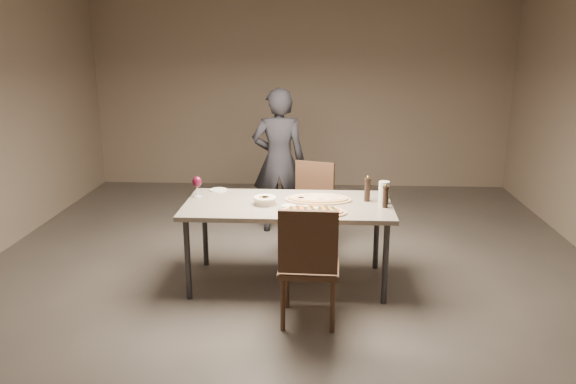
{
  "coord_description": "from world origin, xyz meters",
  "views": [
    {
      "loc": [
        0.25,
        -4.68,
        2.15
      ],
      "look_at": [
        0.0,
        0.0,
        0.85
      ],
      "focal_mm": 35.0,
      "sensor_mm": 36.0,
      "label": 1
    }
  ],
  "objects_px": {
    "ham_pizza": "(318,199)",
    "pepper_mill_left": "(385,196)",
    "carafe": "(384,192)",
    "dining_table": "(288,209)",
    "zucchini_pizza": "(313,211)",
    "diner": "(279,161)",
    "bread_basket": "(265,200)",
    "chair_far": "(311,202)",
    "chair_near": "(309,260)"
  },
  "relations": [
    {
      "from": "ham_pizza",
      "to": "diner",
      "type": "bearing_deg",
      "value": 88.74
    },
    {
      "from": "pepper_mill_left",
      "to": "chair_near",
      "type": "distance_m",
      "value": 0.98
    },
    {
      "from": "zucchini_pizza",
      "to": "bread_basket",
      "type": "relative_size",
      "value": 2.77
    },
    {
      "from": "bread_basket",
      "to": "chair_far",
      "type": "height_order",
      "value": "chair_far"
    },
    {
      "from": "dining_table",
      "to": "zucchini_pizza",
      "type": "relative_size",
      "value": 3.22
    },
    {
      "from": "dining_table",
      "to": "pepper_mill_left",
      "type": "distance_m",
      "value": 0.85
    },
    {
      "from": "bread_basket",
      "to": "chair_near",
      "type": "bearing_deg",
      "value": -61.47
    },
    {
      "from": "dining_table",
      "to": "pepper_mill_left",
      "type": "xyz_separation_m",
      "value": [
        0.83,
        -0.09,
        0.15
      ]
    },
    {
      "from": "pepper_mill_left",
      "to": "diner",
      "type": "bearing_deg",
      "value": 123.65
    },
    {
      "from": "zucchini_pizza",
      "to": "diner",
      "type": "distance_m",
      "value": 1.75
    },
    {
      "from": "dining_table",
      "to": "pepper_mill_left",
      "type": "relative_size",
      "value": 8.74
    },
    {
      "from": "diner",
      "to": "carafe",
      "type": "bearing_deg",
      "value": 122.9
    },
    {
      "from": "bread_basket",
      "to": "chair_near",
      "type": "xyz_separation_m",
      "value": [
        0.39,
        -0.72,
        -0.25
      ]
    },
    {
      "from": "carafe",
      "to": "ham_pizza",
      "type": "bearing_deg",
      "value": 174.18
    },
    {
      "from": "pepper_mill_left",
      "to": "carafe",
      "type": "xyz_separation_m",
      "value": [
        -0.0,
        0.12,
        0.0
      ]
    },
    {
      "from": "ham_pizza",
      "to": "pepper_mill_left",
      "type": "height_order",
      "value": "pepper_mill_left"
    },
    {
      "from": "dining_table",
      "to": "carafe",
      "type": "bearing_deg",
      "value": 2.59
    },
    {
      "from": "dining_table",
      "to": "zucchini_pizza",
      "type": "bearing_deg",
      "value": -51.89
    },
    {
      "from": "diner",
      "to": "bread_basket",
      "type": "bearing_deg",
      "value": 86.2
    },
    {
      "from": "chair_near",
      "to": "chair_far",
      "type": "bearing_deg",
      "value": 92.11
    },
    {
      "from": "zucchini_pizza",
      "to": "pepper_mill_left",
      "type": "distance_m",
      "value": 0.65
    },
    {
      "from": "zucchini_pizza",
      "to": "ham_pizza",
      "type": "relative_size",
      "value": 0.95
    },
    {
      "from": "pepper_mill_left",
      "to": "chair_near",
      "type": "height_order",
      "value": "chair_near"
    },
    {
      "from": "chair_near",
      "to": "diner",
      "type": "distance_m",
      "value": 2.25
    },
    {
      "from": "ham_pizza",
      "to": "pepper_mill_left",
      "type": "distance_m",
      "value": 0.6
    },
    {
      "from": "bread_basket",
      "to": "pepper_mill_left",
      "type": "bearing_deg",
      "value": -2.12
    },
    {
      "from": "bread_basket",
      "to": "chair_near",
      "type": "relative_size",
      "value": 0.21
    },
    {
      "from": "pepper_mill_left",
      "to": "chair_far",
      "type": "xyz_separation_m",
      "value": [
        -0.64,
        0.92,
        -0.33
      ]
    },
    {
      "from": "dining_table",
      "to": "ham_pizza",
      "type": "relative_size",
      "value": 3.05
    },
    {
      "from": "pepper_mill_left",
      "to": "carafe",
      "type": "height_order",
      "value": "pepper_mill_left"
    },
    {
      "from": "pepper_mill_left",
      "to": "diner",
      "type": "relative_size",
      "value": 0.13
    },
    {
      "from": "bread_basket",
      "to": "carafe",
      "type": "distance_m",
      "value": 1.03
    },
    {
      "from": "bread_basket",
      "to": "carafe",
      "type": "relative_size",
      "value": 1.03
    },
    {
      "from": "pepper_mill_left",
      "to": "carafe",
      "type": "relative_size",
      "value": 1.05
    },
    {
      "from": "zucchini_pizza",
      "to": "ham_pizza",
      "type": "xyz_separation_m",
      "value": [
        0.04,
        0.38,
        -0.0
      ]
    },
    {
      "from": "dining_table",
      "to": "chair_far",
      "type": "distance_m",
      "value": 0.87
    },
    {
      "from": "zucchini_pizza",
      "to": "chair_far",
      "type": "height_order",
      "value": "chair_far"
    },
    {
      "from": "dining_table",
      "to": "carafe",
      "type": "xyz_separation_m",
      "value": [
        0.83,
        0.04,
        0.15
      ]
    },
    {
      "from": "carafe",
      "to": "dining_table",
      "type": "bearing_deg",
      "value": -177.41
    },
    {
      "from": "pepper_mill_left",
      "to": "ham_pizza",
      "type": "bearing_deg",
      "value": 162.13
    },
    {
      "from": "zucchini_pizza",
      "to": "chair_far",
      "type": "xyz_separation_m",
      "value": [
        -0.03,
        1.11,
        -0.25
      ]
    },
    {
      "from": "zucchini_pizza",
      "to": "pepper_mill_left",
      "type": "height_order",
      "value": "pepper_mill_left"
    },
    {
      "from": "carafe",
      "to": "chair_far",
      "type": "distance_m",
      "value": 1.07
    },
    {
      "from": "pepper_mill_left",
      "to": "carafe",
      "type": "distance_m",
      "value": 0.12
    },
    {
      "from": "pepper_mill_left",
      "to": "chair_far",
      "type": "bearing_deg",
      "value": 124.87
    },
    {
      "from": "ham_pizza",
      "to": "bread_basket",
      "type": "distance_m",
      "value": 0.48
    },
    {
      "from": "zucchini_pizza",
      "to": "ham_pizza",
      "type": "distance_m",
      "value": 0.38
    },
    {
      "from": "chair_near",
      "to": "diner",
      "type": "height_order",
      "value": "diner"
    },
    {
      "from": "carafe",
      "to": "zucchini_pizza",
      "type": "bearing_deg",
      "value": -152.5
    },
    {
      "from": "zucchini_pizza",
      "to": "ham_pizza",
      "type": "height_order",
      "value": "zucchini_pizza"
    }
  ]
}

